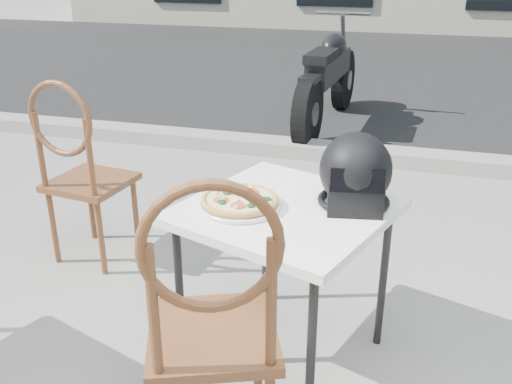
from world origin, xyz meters
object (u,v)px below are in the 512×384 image
(pizza, at_px, (240,200))
(motorcycle, at_px, (328,80))
(cafe_table_main, at_px, (286,221))
(helmet, at_px, (355,174))
(plate, at_px, (240,205))
(cafe_chair_main, at_px, (213,314))
(cafe_chair_side, at_px, (79,164))

(pizza, xyz_separation_m, motorcycle, (-0.22, 3.52, -0.27))
(cafe_table_main, height_order, pizza, pizza)
(pizza, bearing_deg, helmet, 18.99)
(cafe_table_main, xyz_separation_m, plate, (-0.17, -0.06, 0.07))
(helmet, bearing_deg, motorcycle, 91.03)
(plate, relative_size, motorcycle, 0.20)
(pizza, distance_m, cafe_chair_main, 0.58)
(cafe_table_main, xyz_separation_m, pizza, (-0.17, -0.05, 0.09))
(plate, distance_m, helmet, 0.46)
(cafe_table_main, xyz_separation_m, cafe_chair_side, (-1.22, 0.48, -0.06))
(cafe_chair_side, xyz_separation_m, motorcycle, (0.83, 2.99, -0.12))
(helmet, distance_m, motorcycle, 3.46)
(cafe_chair_side, bearing_deg, cafe_table_main, 166.00)
(motorcycle, bearing_deg, plate, -82.39)
(motorcycle, bearing_deg, cafe_chair_side, -101.50)
(cafe_table_main, height_order, motorcycle, motorcycle)
(cafe_table_main, xyz_separation_m, cafe_chair_main, (-0.08, -0.61, -0.03))
(cafe_chair_main, bearing_deg, cafe_table_main, -119.82)
(helmet, height_order, motorcycle, motorcycle)
(pizza, relative_size, cafe_chair_side, 0.36)
(plate, relative_size, pizza, 1.11)
(cafe_chair_side, bearing_deg, helmet, 172.52)
(helmet, xyz_separation_m, cafe_chair_side, (-1.47, 0.39, -0.25))
(plate, bearing_deg, motorcycle, 93.56)
(cafe_table_main, relative_size, pizza, 2.48)
(plate, height_order, cafe_chair_main, cafe_chair_main)
(cafe_chair_side, distance_m, motorcycle, 3.10)
(cafe_chair_main, bearing_deg, pizza, -103.18)
(pizza, relative_size, cafe_chair_main, 0.35)
(plate, relative_size, cafe_chair_side, 0.40)
(cafe_table_main, distance_m, pizza, 0.20)
(helmet, relative_size, motorcycle, 0.16)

